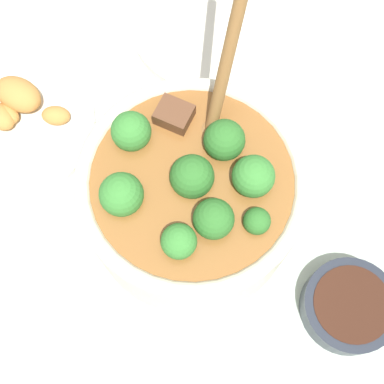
{
  "coord_description": "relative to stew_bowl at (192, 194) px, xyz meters",
  "views": [
    {
      "loc": [
        0.17,
        -0.08,
        0.57
      ],
      "look_at": [
        0.0,
        0.0,
        0.07
      ],
      "focal_mm": 50.0,
      "sensor_mm": 36.0,
      "label": 1
    }
  ],
  "objects": [
    {
      "name": "stew_bowl",
      "position": [
        0.0,
        0.0,
        0.0
      ],
      "size": [
        0.25,
        0.24,
        0.29
      ],
      "color": "beige",
      "rests_on": "ground_plane"
    },
    {
      "name": "condiment_bowl",
      "position": [
        0.16,
        0.1,
        -0.05
      ],
      "size": [
        0.1,
        0.1,
        0.03
      ],
      "color": "#232833",
      "rests_on": "ground_plane"
    },
    {
      "name": "empty_plate",
      "position": [
        -0.22,
        0.12,
        -0.06
      ],
      "size": [
        0.2,
        0.2,
        0.02
      ],
      "color": "silver",
      "rests_on": "ground_plane"
    },
    {
      "name": "food_plate",
      "position": [
        -0.19,
        -0.15,
        -0.05
      ],
      "size": [
        0.2,
        0.2,
        0.05
      ],
      "color": "silver",
      "rests_on": "ground_plane"
    },
    {
      "name": "ground_plane",
      "position": [
        0.0,
        -0.0,
        -0.07
      ],
      "size": [
        4.0,
        4.0,
        0.0
      ],
      "primitive_type": "plane",
      "color": "#ADBCAD"
    }
  ]
}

